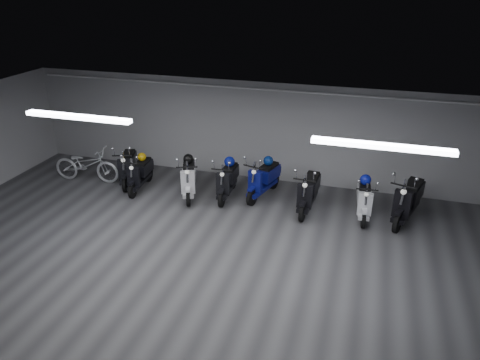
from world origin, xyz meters
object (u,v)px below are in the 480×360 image
(helmet_0, at_px, (188,159))
(helmet_2, at_px, (268,161))
(scooter_3, at_px, (227,175))
(bicycle, at_px, (86,161))
(scooter_4, at_px, (264,174))
(scooter_7, at_px, (409,194))
(scooter_2, at_px, (189,173))
(helmet_1, at_px, (366,180))
(helmet_3, at_px, (230,162))
(helmet_4, at_px, (142,157))
(scooter_1, at_px, (139,169))
(scooter_6, at_px, (365,194))
(scooter_5, at_px, (309,186))
(scooter_0, at_px, (127,161))

(helmet_0, bearing_deg, helmet_2, 13.88)
(scooter_3, distance_m, bicycle, 4.14)
(scooter_4, xyz_separation_m, scooter_7, (3.58, -0.28, 0.07))
(scooter_2, height_order, scooter_3, scooter_2)
(helmet_1, bearing_deg, helmet_3, 178.74)
(scooter_3, distance_m, helmet_0, 1.14)
(helmet_0, distance_m, helmet_4, 1.36)
(scooter_1, height_order, bicycle, bicycle)
(scooter_7, height_order, bicycle, scooter_7)
(helmet_2, relative_size, helmet_3, 0.93)
(helmet_2, bearing_deg, scooter_6, -13.38)
(scooter_2, distance_m, helmet_2, 2.12)
(scooter_3, relative_size, helmet_0, 6.21)
(scooter_3, distance_m, scooter_7, 4.48)
(helmet_1, bearing_deg, scooter_5, -168.29)
(scooter_0, bearing_deg, scooter_2, -27.37)
(helmet_1, height_order, helmet_4, helmet_1)
(helmet_4, bearing_deg, scooter_3, 0.04)
(scooter_0, height_order, helmet_3, scooter_0)
(scooter_1, height_order, scooter_2, scooter_2)
(scooter_4, distance_m, helmet_3, 0.95)
(helmet_4, bearing_deg, scooter_0, 173.46)
(scooter_0, xyz_separation_m, scooter_7, (7.43, -0.04, 0.07))
(helmet_2, xyz_separation_m, helmet_4, (-3.41, -0.53, -0.07))
(helmet_3, bearing_deg, scooter_3, -87.27)
(scooter_6, bearing_deg, scooter_5, 177.61)
(bicycle, height_order, helmet_4, bicycle)
(scooter_5, xyz_separation_m, bicycle, (-6.29, -0.04, -0.05))
(scooter_4, height_order, scooter_7, scooter_7)
(scooter_5, distance_m, helmet_2, 1.38)
(scooter_1, distance_m, helmet_0, 1.41)
(scooter_3, xyz_separation_m, helmet_2, (0.96, 0.53, 0.31))
(scooter_5, bearing_deg, bicycle, -175.83)
(scooter_3, xyz_separation_m, helmet_0, (-1.09, 0.03, 0.32))
(scooter_0, bearing_deg, helmet_1, -18.81)
(scooter_2, bearing_deg, scooter_7, -17.76)
(scooter_0, xyz_separation_m, scooter_6, (6.43, -0.12, -0.05))
(scooter_3, bearing_deg, scooter_5, -5.79)
(scooter_2, relative_size, scooter_7, 0.91)
(scooter_3, bearing_deg, helmet_0, 175.91)
(scooter_2, relative_size, helmet_4, 7.50)
(scooter_7, distance_m, helmet_3, 4.50)
(scooter_0, distance_m, helmet_0, 1.89)
(scooter_7, bearing_deg, helmet_3, -164.56)
(scooter_0, height_order, scooter_7, scooter_7)
(helmet_1, bearing_deg, scooter_4, 176.90)
(scooter_6, height_order, bicycle, bicycle)
(scooter_0, relative_size, scooter_7, 0.90)
(scooter_4, relative_size, helmet_0, 6.47)
(scooter_1, bearing_deg, helmet_0, 5.95)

